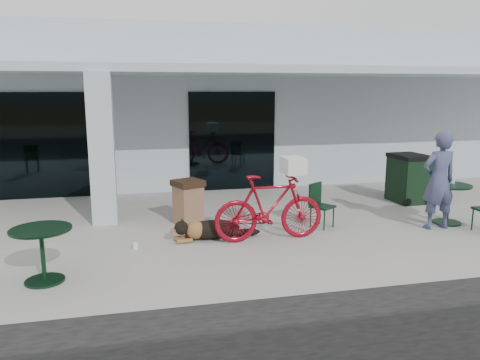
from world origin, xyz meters
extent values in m
plane|color=#A19D97|center=(0.00, 0.00, 0.00)|extent=(80.00, 80.00, 0.00)
cube|color=#A9B5C0|center=(0.00, 8.50, 2.25)|extent=(22.00, 7.00, 4.50)
cube|color=black|center=(-3.20, 4.98, 1.35)|extent=(2.80, 0.06, 2.70)
cube|color=black|center=(1.80, 4.98, 1.35)|extent=(2.40, 0.06, 2.70)
cube|color=#A9B5C0|center=(-1.50, 2.30, 1.56)|extent=(0.50, 0.50, 3.12)
cube|color=#A9B5C0|center=(0.00, 3.60, 3.21)|extent=(22.00, 2.80, 0.18)
imported|color=maroon|center=(1.55, 0.40, 0.62)|extent=(2.09, 0.63, 1.25)
cube|color=white|center=(2.00, 0.41, 1.40)|extent=(0.39, 0.51, 0.30)
cylinder|color=white|center=(-0.89, 0.43, 0.06)|extent=(0.12, 0.12, 0.11)
imported|color=#3F466A|center=(5.05, 0.40, 0.99)|extent=(0.73, 0.48, 1.98)
cylinder|color=white|center=(5.66, 0.77, 0.89)|extent=(0.09, 0.09, 0.11)
camera|label=1|loc=(-0.81, -7.65, 2.79)|focal=35.00mm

